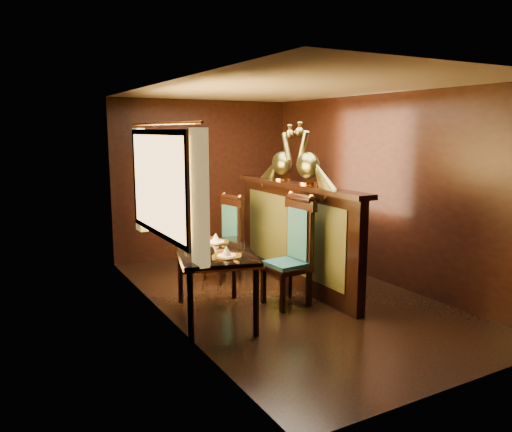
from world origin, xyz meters
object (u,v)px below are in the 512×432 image
object	(u,v)px
dining_table	(214,256)
peacock_right	(282,153)
chair_right	(228,235)
peacock_left	(308,154)

from	to	relation	value
dining_table	peacock_right	world-z (taller)	peacock_right
dining_table	peacock_right	xyz separation A→B (m)	(1.38, 0.84, 1.04)
dining_table	chair_right	world-z (taller)	chair_right
dining_table	chair_right	bearing A→B (deg)	74.09
dining_table	peacock_left	xyz separation A→B (m)	(1.38, 0.25, 1.05)
dining_table	peacock_right	bearing A→B (deg)	47.16
peacock_left	peacock_right	bearing A→B (deg)	90.00
dining_table	peacock_left	distance (m)	1.75
chair_right	peacock_right	xyz separation A→B (m)	(0.60, -0.42, 1.12)
chair_right	peacock_left	world-z (taller)	peacock_left
dining_table	peacock_left	bearing A→B (deg)	25.86
peacock_left	peacock_right	world-z (taller)	peacock_left
dining_table	peacock_right	distance (m)	1.92
chair_right	peacock_left	xyz separation A→B (m)	(0.60, -1.02, 1.13)
dining_table	peacock_left	size ratio (longest dim) A/B	1.90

